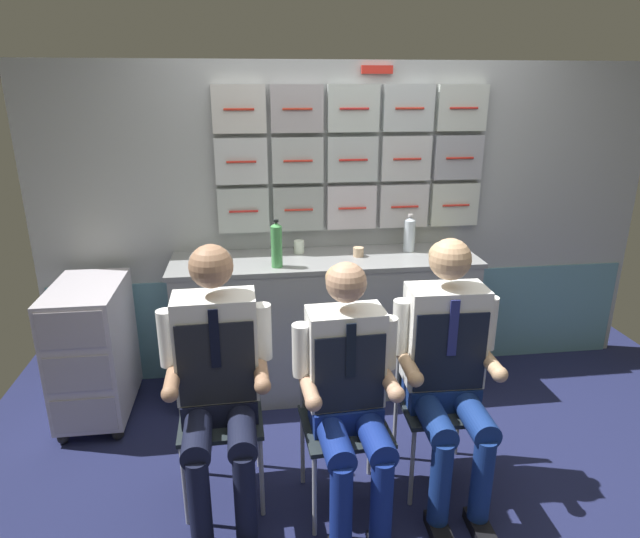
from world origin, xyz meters
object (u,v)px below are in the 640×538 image
at_px(folding_chair_center, 341,400).
at_px(crew_member_right, 448,360).
at_px(paper_cup_blue, 359,252).
at_px(water_bottle_clear, 277,245).
at_px(service_trolley, 93,348).
at_px(crew_member_center, 349,387).
at_px(folding_chair_left, 220,392).
at_px(crew_member_left, 217,371).
at_px(snack_banana, 442,252).
at_px(folding_chair_right, 435,380).

relative_size(folding_chair_center, crew_member_right, 0.65).
distance_m(crew_member_right, paper_cup_blue, 1.12).
xyz_separation_m(crew_member_right, water_bottle_clear, (-0.77, 0.93, 0.34)).
bearing_deg(water_bottle_clear, crew_member_right, -50.32).
bearing_deg(service_trolley, crew_member_center, -36.06).
bearing_deg(folding_chair_left, water_bottle_clear, 65.58).
relative_size(service_trolley, folding_chair_center, 1.02).
bearing_deg(service_trolley, paper_cup_blue, 5.83).
xyz_separation_m(crew_member_left, water_bottle_clear, (0.33, 0.90, 0.34)).
xyz_separation_m(crew_member_left, snack_banana, (1.42, 1.01, 0.22)).
relative_size(folding_chair_left, folding_chair_center, 1.00).
distance_m(service_trolley, paper_cup_blue, 1.76).
bearing_deg(crew_member_left, paper_cup_blue, 50.12).
height_order(crew_member_left, folding_chair_center, crew_member_left).
bearing_deg(snack_banana, folding_chair_left, -149.23).
bearing_deg(water_bottle_clear, folding_chair_left, -114.42).
bearing_deg(folding_chair_center, paper_cup_blue, 74.42).
distance_m(crew_member_center, water_bottle_clear, 1.14).
xyz_separation_m(service_trolley, water_bottle_clear, (1.14, 0.03, 0.61)).
distance_m(water_bottle_clear, paper_cup_blue, 0.57).
xyz_separation_m(service_trolley, paper_cup_blue, (1.68, 0.17, 0.50)).
bearing_deg(paper_cup_blue, folding_chair_center, -105.58).
relative_size(folding_chair_center, crew_member_center, 0.68).
height_order(crew_member_right, water_bottle_clear, crew_member_right).
bearing_deg(snack_banana, folding_chair_center, -130.12).
distance_m(crew_member_center, folding_chair_right, 0.61).
relative_size(folding_chair_center, water_bottle_clear, 2.89).
height_order(crew_member_center, paper_cup_blue, crew_member_center).
relative_size(service_trolley, paper_cup_blue, 12.76).
xyz_separation_m(folding_chair_center, paper_cup_blue, (0.29, 1.03, 0.44)).
relative_size(folding_chair_left, water_bottle_clear, 2.89).
bearing_deg(paper_cup_blue, water_bottle_clear, -164.99).
bearing_deg(folding_chair_left, service_trolley, 138.31).
bearing_deg(folding_chair_right, water_bottle_clear, 135.15).
relative_size(service_trolley, snack_banana, 5.09).
distance_m(folding_chair_right, crew_member_right, 0.26).
bearing_deg(folding_chair_right, paper_cup_blue, 104.33).
bearing_deg(paper_cup_blue, service_trolley, -174.17).
height_order(crew_member_center, crew_member_right, crew_member_right).
bearing_deg(folding_chair_right, folding_chair_center, -167.41).
xyz_separation_m(crew_member_left, crew_member_center, (0.59, -0.15, -0.04)).
bearing_deg(crew_member_left, snack_banana, 35.29).
height_order(service_trolley, crew_member_center, crew_member_center).
bearing_deg(snack_banana, folding_chair_right, -109.79).
distance_m(folding_chair_left, folding_chair_center, 0.61).
bearing_deg(crew_member_left, crew_member_center, -14.00).
xyz_separation_m(folding_chair_left, water_bottle_clear, (0.34, 0.74, 0.55)).
bearing_deg(service_trolley, water_bottle_clear, 1.34).
relative_size(folding_chair_right, crew_member_right, 0.65).
bearing_deg(crew_member_center, crew_member_right, 13.36).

